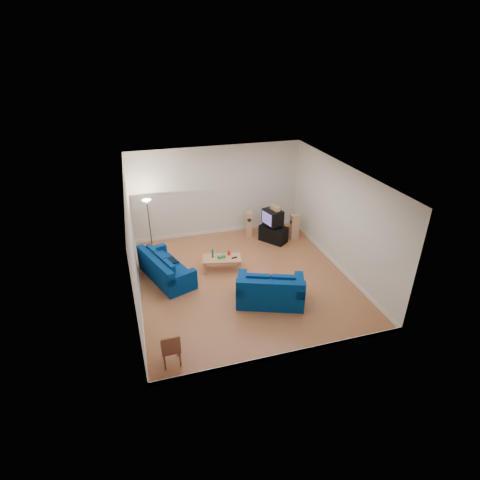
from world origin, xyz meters
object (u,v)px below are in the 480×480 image
object	(u,v)px
coffee_table	(222,259)
tv_stand	(273,234)
sofa_three_seat	(165,270)
sofa_loveseat	(270,292)
television	(273,217)

from	to	relation	value
coffee_table	tv_stand	xyz separation A→B (m)	(2.19, 1.34, -0.08)
sofa_three_seat	sofa_loveseat	xyz separation A→B (m)	(2.56, -1.95, 0.04)
coffee_table	television	size ratio (longest dim) A/B	1.64
sofa_loveseat	television	xyz separation A→B (m)	(1.31, 3.34, 0.59)
coffee_table	tv_stand	world-z (taller)	tv_stand
coffee_table	sofa_loveseat	bearing A→B (deg)	-67.13
sofa_three_seat	coffee_table	world-z (taller)	sofa_three_seat
tv_stand	television	distance (m)	0.64
tv_stand	coffee_table	bearing A→B (deg)	-96.29
sofa_loveseat	coffee_table	distance (m)	2.14
coffee_table	television	distance (m)	2.60
coffee_table	television	xyz separation A→B (m)	(2.14, 1.36, 0.56)
sofa_three_seat	tv_stand	xyz separation A→B (m)	(3.91, 1.36, -0.01)
sofa_loveseat	tv_stand	world-z (taller)	sofa_loveseat
sofa_loveseat	tv_stand	size ratio (longest dim) A/B	2.15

